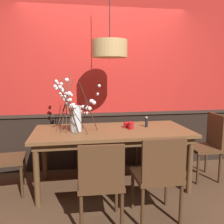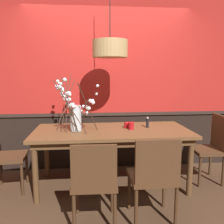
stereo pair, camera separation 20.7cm
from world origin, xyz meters
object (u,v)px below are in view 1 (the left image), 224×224
(chair_head_east_end, at_px, (208,143))
(chair_near_side_right, at_px, (159,173))
(chair_far_side_right, at_px, (123,132))
(vase_with_blossoms, at_px, (75,113))
(pendant_lamp, at_px, (110,49))
(chair_head_west_end, at_px, (1,155))
(chair_far_side_left, at_px, (86,133))
(candle_holder_nearer_edge, at_px, (131,126))
(candle_holder_nearer_center, at_px, (126,125))
(chair_near_side_left, at_px, (101,180))
(condiment_bottle, at_px, (146,122))
(dining_table, at_px, (112,135))

(chair_head_east_end, height_order, chair_near_side_right, chair_head_east_end)
(chair_far_side_right, height_order, vase_with_blossoms, vase_with_blossoms)
(pendant_lamp, bearing_deg, chair_far_side_right, 66.53)
(chair_head_west_end, height_order, chair_far_side_left, chair_far_side_left)
(chair_far_side_right, height_order, candle_holder_nearer_edge, chair_far_side_right)
(chair_head_west_end, xyz_separation_m, candle_holder_nearer_edge, (1.66, -0.00, 0.32))
(chair_head_west_end, bearing_deg, chair_near_side_right, -26.31)
(candle_holder_nearer_center, bearing_deg, pendant_lamp, -179.55)
(chair_near_side_left, xyz_separation_m, candle_holder_nearer_center, (0.47, 0.98, 0.32))
(chair_head_east_end, height_order, vase_with_blossoms, vase_with_blossoms)
(chair_near_side_right, height_order, candle_holder_nearer_edge, chair_near_side_right)
(chair_far_side_left, distance_m, chair_far_side_right, 0.62)
(chair_near_side_right, bearing_deg, chair_far_side_right, 90.18)
(candle_holder_nearer_edge, height_order, condiment_bottle, condiment_bottle)
(chair_near_side_left, bearing_deg, pendant_lamp, 76.09)
(chair_head_east_end, height_order, chair_far_side_left, chair_far_side_left)
(chair_head_east_end, relative_size, condiment_bottle, 6.58)
(candle_holder_nearer_center, height_order, condiment_bottle, condiment_bottle)
(chair_head_east_end, distance_m, chair_far_side_right, 1.38)
(pendant_lamp, bearing_deg, chair_head_east_end, -2.93)
(candle_holder_nearer_center, xyz_separation_m, pendant_lamp, (-0.23, -0.00, 1.01))
(chair_head_east_end, relative_size, chair_far_side_left, 0.98)
(chair_head_west_end, xyz_separation_m, pendant_lamp, (1.38, 0.09, 1.32))
(dining_table, height_order, condiment_bottle, condiment_bottle)
(vase_with_blossoms, bearing_deg, chair_near_side_right, -46.31)
(chair_near_side_right, xyz_separation_m, pendant_lamp, (-0.35, 0.95, 1.31))
(dining_table, distance_m, chair_head_west_end, 1.42)
(candle_holder_nearer_edge, distance_m, pendant_lamp, 1.04)
(candle_holder_nearer_center, bearing_deg, candle_holder_nearer_edge, -63.79)
(chair_near_side_left, xyz_separation_m, vase_with_blossoms, (-0.23, 0.89, 0.51))
(chair_head_east_end, xyz_separation_m, candle_holder_nearer_edge, (-1.15, -0.02, 0.30))
(chair_head_east_end, bearing_deg, candle_holder_nearer_edge, -179.00)
(dining_table, xyz_separation_m, candle_holder_nearer_edge, (0.25, -0.02, 0.13))
(chair_head_east_end, xyz_separation_m, candle_holder_nearer_center, (-1.19, 0.07, 0.29))
(dining_table, relative_size, pendant_lamp, 1.70)
(candle_holder_nearer_center, distance_m, condiment_bottle, 0.29)
(chair_far_side_right, xyz_separation_m, candle_holder_nearer_edge, (-0.07, -0.89, 0.31))
(chair_near_side_right, relative_size, chair_near_side_left, 1.03)
(dining_table, distance_m, condiment_bottle, 0.52)
(vase_with_blossoms, xyz_separation_m, condiment_bottle, (0.98, 0.09, -0.17))
(chair_head_east_end, bearing_deg, chair_far_side_right, 140.90)
(chair_head_east_end, bearing_deg, chair_near_side_right, -140.59)
(dining_table, bearing_deg, chair_head_east_end, 0.11)
(chair_head_west_end, xyz_separation_m, chair_near_side_right, (1.74, -0.86, 0.01))
(condiment_bottle, bearing_deg, candle_holder_nearer_center, -179.56)
(dining_table, distance_m, pendant_lamp, 1.13)
(chair_far_side_left, bearing_deg, vase_with_blossoms, -102.39)
(chair_far_side_left, distance_m, chair_near_side_left, 1.76)
(chair_head_east_end, xyz_separation_m, chair_far_side_left, (-1.69, 0.86, 0.00))
(chair_near_side_left, height_order, candle_holder_nearer_center, chair_near_side_left)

